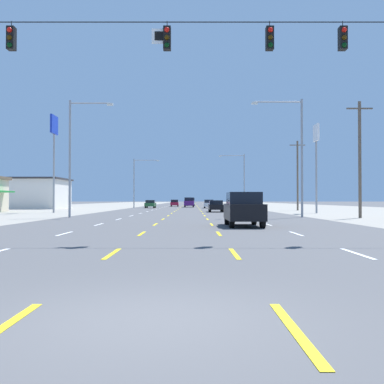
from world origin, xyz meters
TOP-DOWN VIEW (x-y plane):
  - ground_plane at (0.00, 66.00)m, footprint 572.00×572.00m
  - lot_apron_left at (-24.75, 66.00)m, footprint 28.00×440.00m
  - lot_apron_right at (24.75, 66.00)m, footprint 28.00×440.00m
  - lane_markings at (0.00, 104.50)m, footprint 10.64×227.60m
  - signal_span_wire at (0.17, 11.95)m, footprint 27.08×0.53m
  - suv_inner_right_nearest at (3.54, 20.28)m, footprint 1.98×4.90m
  - sedan_inner_right_near at (3.53, 50.38)m, footprint 1.80×4.50m
  - hatchback_inner_right_mid at (3.57, 75.65)m, footprint 1.72×3.90m
  - sedan_far_left_midfar at (-7.17, 77.16)m, footprint 1.80×4.50m
  - suv_center_turn_far at (-0.06, 85.02)m, footprint 1.98×4.90m
  - hatchback_inner_left_farther at (-3.36, 94.38)m, footprint 1.72×3.90m
  - suv_center_turn_farthest at (0.22, 105.26)m, footprint 1.98×4.90m
  - storefront_left_row_2 at (-26.76, 70.88)m, footprint 11.17×10.73m
  - pole_sign_left_row_1 at (-15.77, 46.96)m, footprint 0.24×2.39m
  - pole_sign_right_row_1 at (14.70, 45.12)m, footprint 0.24×1.94m
  - streetlight_left_row_0 at (-9.79, 33.26)m, footprint 3.86×0.26m
  - streetlight_right_row_0 at (9.70, 33.26)m, footprint 4.49×0.26m
  - streetlight_left_row_1 at (-9.61, 76.55)m, footprint 4.72×0.26m
  - streetlight_right_row_1 at (9.64, 76.55)m, footprint 4.79×0.26m
  - utility_pole_right_row_0 at (14.69, 31.88)m, footprint 2.20×0.26m
  - utility_pole_right_row_1 at (15.63, 58.12)m, footprint 2.20×0.26m

SIDE VIEW (x-z plane):
  - ground_plane at x=0.00m, z-range 0.00..0.00m
  - lot_apron_left at x=-24.75m, z-range 0.00..0.01m
  - lot_apron_right at x=24.75m, z-range 0.00..0.01m
  - lane_markings at x=0.00m, z-range 0.00..0.01m
  - sedan_inner_right_near at x=3.53m, z-range 0.03..1.49m
  - sedan_far_left_midfar at x=-7.17m, z-range 0.03..1.49m
  - hatchback_inner_right_mid at x=3.57m, z-range 0.01..1.55m
  - hatchback_inner_left_farther at x=-3.36m, z-range 0.01..1.55m
  - suv_inner_right_nearest at x=3.54m, z-range 0.04..2.02m
  - suv_center_turn_far at x=-0.06m, z-range 0.04..2.02m
  - suv_center_turn_farthest at x=0.22m, z-range 0.04..2.02m
  - storefront_left_row_2 at x=-26.76m, z-range 0.02..5.23m
  - utility_pole_right_row_0 at x=14.69m, z-range 0.20..10.05m
  - utility_pole_right_row_1 at x=15.63m, z-range 0.20..10.15m
  - streetlight_left_row_1 at x=-9.61m, z-range 0.82..9.89m
  - signal_span_wire at x=0.17m, z-range 0.81..10.58m
  - streetlight_right_row_1 at x=9.64m, z-range 0.85..10.77m
  - streetlight_left_row_0 at x=-9.79m, z-range 0.75..11.00m
  - streetlight_right_row_0 at x=9.70m, z-range 0.82..11.19m
  - pole_sign_right_row_1 at x=14.70m, z-range 2.54..12.67m
  - pole_sign_left_row_1 at x=-15.77m, z-range 3.13..14.62m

